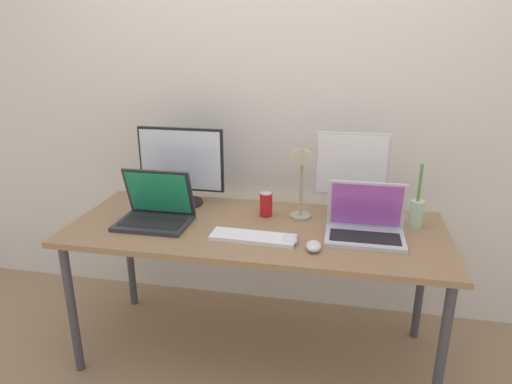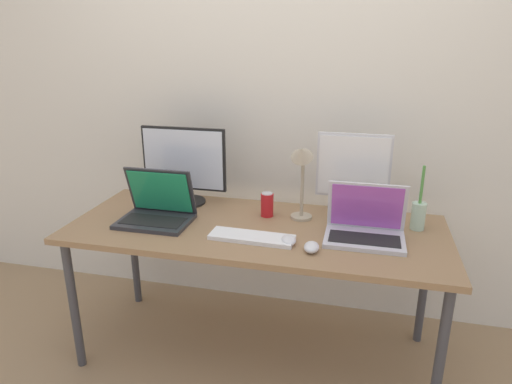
# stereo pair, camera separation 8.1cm
# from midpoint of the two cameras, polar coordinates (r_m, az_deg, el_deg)

# --- Properties ---
(ground_plane) EXTENTS (16.00, 16.00, 0.00)m
(ground_plane) POSITION_cam_midpoint_polar(r_m,az_deg,el_deg) (2.64, 0.93, -19.28)
(ground_plane) COLOR #9E7F5B
(wall_back) EXTENTS (7.00, 0.08, 2.60)m
(wall_back) POSITION_cam_midpoint_polar(r_m,az_deg,el_deg) (2.67, 3.93, 11.79)
(wall_back) COLOR silver
(wall_back) RESTS_ON ground
(work_desk) EXTENTS (1.85, 0.75, 0.74)m
(work_desk) POSITION_cam_midpoint_polar(r_m,az_deg,el_deg) (2.28, 1.02, -5.69)
(work_desk) COLOR #424247
(work_desk) RESTS_ON ground
(monitor_left) EXTENTS (0.47, 0.22, 0.43)m
(monitor_left) POSITION_cam_midpoint_polar(r_m,az_deg,el_deg) (2.52, -8.09, 3.42)
(monitor_left) COLOR black
(monitor_left) RESTS_ON work_desk
(monitor_center) EXTENTS (0.37, 0.19, 0.43)m
(monitor_center) POSITION_cam_midpoint_polar(r_m,az_deg,el_deg) (2.37, 12.98, 2.36)
(monitor_center) COLOR silver
(monitor_center) RESTS_ON work_desk
(laptop_silver) EXTENTS (0.35, 0.26, 0.27)m
(laptop_silver) POSITION_cam_midpoint_polar(r_m,az_deg,el_deg) (2.34, -11.31, -2.17)
(laptop_silver) COLOR #2D2D33
(laptop_silver) RESTS_ON work_desk
(laptop_secondary) EXTENTS (0.36, 0.24, 0.26)m
(laptop_secondary) POSITION_cam_midpoint_polar(r_m,az_deg,el_deg) (2.17, 14.52, -4.21)
(laptop_secondary) COLOR silver
(laptop_secondary) RESTS_ON work_desk
(keyboard_main) EXTENTS (0.40, 0.14, 0.02)m
(keyboard_main) POSITION_cam_midpoint_polar(r_m,az_deg,el_deg) (2.11, 0.57, -5.69)
(keyboard_main) COLOR white
(keyboard_main) RESTS_ON work_desk
(mouse_by_keyboard) EXTENTS (0.07, 0.10, 0.04)m
(mouse_by_keyboard) POSITION_cam_midpoint_polar(r_m,az_deg,el_deg) (2.02, 8.10, -6.84)
(mouse_by_keyboard) COLOR silver
(mouse_by_keyboard) RESTS_ON work_desk
(mouse_by_laptop) EXTENTS (0.09, 0.11, 0.04)m
(mouse_by_laptop) POSITION_cam_midpoint_polar(r_m,az_deg,el_deg) (2.07, 5.22, -6.02)
(mouse_by_laptop) COLOR silver
(mouse_by_laptop) RESTS_ON work_desk
(soda_can_near_keyboard) EXTENTS (0.07, 0.07, 0.13)m
(soda_can_near_keyboard) POSITION_cam_midpoint_polar(r_m,az_deg,el_deg) (2.36, 2.38, -1.59)
(soda_can_near_keyboard) COLOR red
(soda_can_near_keyboard) RESTS_ON work_desk
(bamboo_vase) EXTENTS (0.07, 0.07, 0.32)m
(bamboo_vase) POSITION_cam_midpoint_polar(r_m,az_deg,el_deg) (2.35, 20.57, -2.65)
(bamboo_vase) COLOR #B2D1B7
(bamboo_vase) RESTS_ON work_desk
(desk_lamp) EXTENTS (0.11, 0.18, 0.42)m
(desk_lamp) POSITION_cam_midpoint_polar(r_m,az_deg,el_deg) (2.24, 6.77, 3.02)
(desk_lamp) COLOR tan
(desk_lamp) RESTS_ON work_desk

